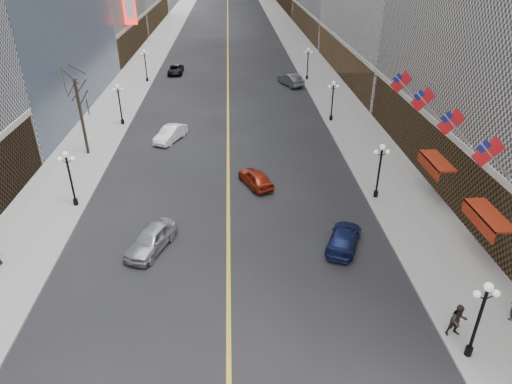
{
  "coord_description": "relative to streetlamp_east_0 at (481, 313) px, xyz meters",
  "views": [
    {
      "loc": [
        0.48,
        -1.29,
        18.02
      ],
      "look_at": [
        1.57,
        18.62,
        7.1
      ],
      "focal_mm": 32.0,
      "sensor_mm": 36.0,
      "label": 1
    }
  ],
  "objects": [
    {
      "name": "flag_5",
      "position": [
        3.51,
        23.0,
        4.39
      ],
      "size": [
        2.87,
        0.12,
        2.87
      ],
      "color": "#B2B2B7",
      "rests_on": "ground"
    },
    {
      "name": "streetlamp_east_2",
      "position": [
        0.0,
        34.0,
        0.0
      ],
      "size": [
        1.26,
        0.44,
        4.52
      ],
      "color": "black",
      "rests_on": "sidewalk_east"
    },
    {
      "name": "streetlamp_east_1",
      "position": [
        0.0,
        16.0,
        0.0
      ],
      "size": [
        1.26,
        0.44,
        4.52
      ],
      "color": "black",
      "rests_on": "sidewalk_east"
    },
    {
      "name": "tree_west_far",
      "position": [
        -25.3,
        26.0,
        3.34
      ],
      "size": [
        3.6,
        3.6,
        7.92
      ],
      "color": "#2D231C",
      "rests_on": "sidewalk_west"
    },
    {
      "name": "car_sb_far",
      "position": [
        -2.8,
        49.21,
        -2.06
      ],
      "size": [
        3.59,
        5.4,
        1.68
      ],
      "primitive_type": "imported",
      "rotation": [
        0.0,
        0.0,
        3.53
      ],
      "color": "#4E5356",
      "rests_on": "ground"
    },
    {
      "name": "car_nb_far",
      "position": [
        -19.9,
        56.63,
        -2.24
      ],
      "size": [
        2.26,
        4.79,
        1.32
      ],
      "primitive_type": "imported",
      "rotation": [
        0.0,
        0.0,
        -0.02
      ],
      "color": "black",
      "rests_on": "ground"
    },
    {
      "name": "car_sb_near",
      "position": [
        -4.05,
        9.62,
        -2.24
      ],
      "size": [
        3.51,
        4.94,
        1.33
      ],
      "primitive_type": "imported",
      "rotation": [
        0.0,
        0.0,
        2.74
      ],
      "color": "#131D4A",
      "rests_on": "ground"
    },
    {
      "name": "lane_line",
      "position": [
        -11.8,
        66.0,
        -2.89
      ],
      "size": [
        0.25,
        200.0,
        0.02
      ],
      "primitive_type": "cube",
      "color": "gold",
      "rests_on": "ground"
    },
    {
      "name": "car_nb_mid",
      "position": [
        -17.71,
        29.13,
        -2.15
      ],
      "size": [
        3.31,
        4.81,
        1.5
      ],
      "primitive_type": "imported",
      "rotation": [
        0.0,
        0.0,
        -0.42
      ],
      "color": "white",
      "rests_on": "ground"
    },
    {
      "name": "flag_4",
      "position": [
        3.51,
        18.0,
        4.39
      ],
      "size": [
        2.87,
        0.12,
        2.87
      ],
      "color": "#B2B2B7",
      "rests_on": "ground"
    },
    {
      "name": "streetlamp_west_1",
      "position": [
        -23.6,
        16.0,
        0.0
      ],
      "size": [
        1.26,
        0.44,
        4.52
      ],
      "color": "black",
      "rests_on": "sidewalk_west"
    },
    {
      "name": "car_sb_mid",
      "position": [
        -9.48,
        18.73,
        -2.19
      ],
      "size": [
        3.2,
        4.52,
        1.43
      ],
      "primitive_type": "imported",
      "rotation": [
        0.0,
        0.0,
        3.54
      ],
      "color": "maroon",
      "rests_on": "ground"
    },
    {
      "name": "streetlamp_east_0",
      "position": [
        0.0,
        0.0,
        0.0
      ],
      "size": [
        1.26,
        0.44,
        4.52
      ],
      "color": "black",
      "rests_on": "sidewalk_east"
    },
    {
      "name": "awning_c",
      "position": [
        4.3,
        16.0,
        0.18
      ],
      "size": [
        1.4,
        4.0,
        0.93
      ],
      "color": "maroon",
      "rests_on": "ground"
    },
    {
      "name": "streetlamp_west_2",
      "position": [
        -23.6,
        34.0,
        0.0
      ],
      "size": [
        1.26,
        0.44,
        4.52
      ],
      "color": "black",
      "rests_on": "sidewalk_west"
    },
    {
      "name": "sidewalk_west",
      "position": [
        -25.8,
        56.0,
        -2.83
      ],
      "size": [
        6.0,
        230.0,
        0.15
      ],
      "primitive_type": "cube",
      "color": "gray",
      "rests_on": "ground"
    },
    {
      "name": "ped_east_walk",
      "position": [
        -0.09,
        1.32,
        -1.78
      ],
      "size": [
        0.96,
        0.55,
        1.93
      ],
      "primitive_type": "imported",
      "rotation": [
        0.0,
        0.0,
        0.04
      ],
      "color": "black",
      "rests_on": "sidewalk_east"
    },
    {
      "name": "flag_2",
      "position": [
        3.51,
        8.0,
        4.39
      ],
      "size": [
        2.87,
        0.12,
        2.87
      ],
      "color": "#B2B2B7",
      "rests_on": "ground"
    },
    {
      "name": "car_nb_near",
      "position": [
        -16.89,
        9.98,
        -2.11
      ],
      "size": [
        3.49,
        5.0,
        1.58
      ],
      "primitive_type": "imported",
      "rotation": [
        0.0,
        0.0,
        -0.39
      ],
      "color": "#A7AAAF",
      "rests_on": "ground"
    },
    {
      "name": "awning_b",
      "position": [
        4.3,
        8.0,
        0.18
      ],
      "size": [
        1.4,
        4.0,
        0.93
      ],
      "color": "maroon",
      "rests_on": "ground"
    },
    {
      "name": "streetlamp_east_3",
      "position": [
        0.0,
        52.0,
        0.0
      ],
      "size": [
        1.26,
        0.44,
        4.52
      ],
      "color": "black",
      "rests_on": "sidewalk_east"
    },
    {
      "name": "flag_3",
      "position": [
        3.51,
        13.0,
        4.39
      ],
      "size": [
        2.87,
        0.12,
        2.87
      ],
      "color": "#B2B2B7",
      "rests_on": "ground"
    },
    {
      "name": "sidewalk_east",
      "position": [
        2.2,
        56.0,
        -2.83
      ],
      "size": [
        6.0,
        230.0,
        0.15
      ],
      "primitive_type": "cube",
      "color": "gray",
      "rests_on": "ground"
    },
    {
      "name": "streetlamp_west_3",
      "position": [
        -23.6,
        52.0,
        0.0
      ],
      "size": [
        1.26,
        0.44,
        4.52
      ],
      "color": "black",
      "rests_on": "sidewalk_west"
    }
  ]
}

